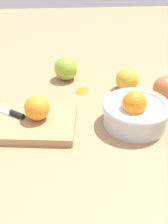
% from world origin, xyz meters
% --- Properties ---
extents(ground_plane, '(2.40, 2.40, 0.00)m').
position_xyz_m(ground_plane, '(0.00, 0.00, 0.00)').
color(ground_plane, tan).
extents(bowl, '(0.18, 0.18, 0.10)m').
position_xyz_m(bowl, '(-0.13, 0.06, 0.04)').
color(bowl, silver).
rests_on(bowl, ground_plane).
extents(cutting_board, '(0.25, 0.19, 0.02)m').
position_xyz_m(cutting_board, '(0.15, 0.05, 0.01)').
color(cutting_board, tan).
rests_on(cutting_board, ground_plane).
extents(orange_on_board, '(0.07, 0.07, 0.07)m').
position_xyz_m(orange_on_board, '(0.13, 0.05, 0.05)').
color(orange_on_board, orange).
rests_on(orange_on_board, cutting_board).
extents(knife, '(0.13, 0.11, 0.01)m').
position_xyz_m(knife, '(0.21, 0.01, 0.03)').
color(knife, silver).
rests_on(knife, cutting_board).
extents(apple_front_right, '(0.08, 0.08, 0.08)m').
position_xyz_m(apple_front_right, '(0.05, -0.22, 0.04)').
color(apple_front_right, '#8EB738').
rests_on(apple_front_right, ground_plane).
extents(apple_front_left, '(0.07, 0.07, 0.07)m').
position_xyz_m(apple_front_left, '(-0.14, -0.13, 0.04)').
color(apple_front_left, gold).
rests_on(apple_front_left, ground_plane).
extents(apple_front_left_2, '(0.07, 0.07, 0.07)m').
position_xyz_m(apple_front_left_2, '(-0.24, -0.07, 0.04)').
color(apple_front_left_2, '#CC6638').
rests_on(apple_front_left_2, ground_plane).
extents(citrus_peel, '(0.06, 0.06, 0.01)m').
position_xyz_m(citrus_peel, '(-0.00, -0.13, 0.00)').
color(citrus_peel, orange).
rests_on(citrus_peel, ground_plane).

